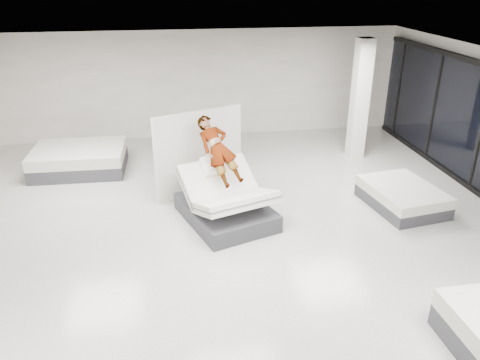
{
  "coord_description": "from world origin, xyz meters",
  "views": [
    {
      "loc": [
        -1.09,
        -7.06,
        4.77
      ],
      "look_at": [
        0.24,
        1.19,
        1.0
      ],
      "focal_mm": 35.0,
      "sensor_mm": 36.0,
      "label": 1
    }
  ],
  "objects_px": {
    "person": "(218,160)",
    "flat_bed_right_far": "(402,197)",
    "remote": "(236,172)",
    "divider_panel": "(199,153)",
    "column": "(360,100)",
    "hero_bed": "(226,203)",
    "flat_bed_left_far": "(80,159)"
  },
  "relations": [
    {
      "from": "person",
      "to": "flat_bed_right_far",
      "type": "height_order",
      "value": "person"
    },
    {
      "from": "remote",
      "to": "person",
      "type": "bearing_deg",
      "value": 122.15
    },
    {
      "from": "person",
      "to": "divider_panel",
      "type": "height_order",
      "value": "divider_panel"
    },
    {
      "from": "column",
      "to": "hero_bed",
      "type": "bearing_deg",
      "value": -142.58
    },
    {
      "from": "person",
      "to": "divider_panel",
      "type": "relative_size",
      "value": 0.74
    },
    {
      "from": "remote",
      "to": "flat_bed_left_far",
      "type": "distance_m",
      "value": 4.85
    },
    {
      "from": "divider_panel",
      "to": "flat_bed_right_far",
      "type": "height_order",
      "value": "divider_panel"
    },
    {
      "from": "flat_bed_left_far",
      "to": "column",
      "type": "distance_m",
      "value": 7.51
    },
    {
      "from": "remote",
      "to": "column",
      "type": "height_order",
      "value": "column"
    },
    {
      "from": "person",
      "to": "flat_bed_left_far",
      "type": "bearing_deg",
      "value": 119.36
    },
    {
      "from": "remote",
      "to": "hero_bed",
      "type": "bearing_deg",
      "value": 170.31
    },
    {
      "from": "hero_bed",
      "to": "column",
      "type": "distance_m",
      "value": 5.2
    },
    {
      "from": "remote",
      "to": "column",
      "type": "distance_m",
      "value": 4.9
    },
    {
      "from": "divider_panel",
      "to": "person",
      "type": "bearing_deg",
      "value": -98.22
    },
    {
      "from": "remote",
      "to": "column",
      "type": "bearing_deg",
      "value": 19.7
    },
    {
      "from": "hero_bed",
      "to": "column",
      "type": "height_order",
      "value": "column"
    },
    {
      "from": "remote",
      "to": "flat_bed_right_far",
      "type": "relative_size",
      "value": 0.07
    },
    {
      "from": "hero_bed",
      "to": "flat_bed_left_far",
      "type": "relative_size",
      "value": 1.04
    },
    {
      "from": "hero_bed",
      "to": "flat_bed_right_far",
      "type": "distance_m",
      "value": 3.89
    },
    {
      "from": "person",
      "to": "flat_bed_left_far",
      "type": "relative_size",
      "value": 0.7
    },
    {
      "from": "hero_bed",
      "to": "remote",
      "type": "height_order",
      "value": "hero_bed"
    },
    {
      "from": "flat_bed_left_far",
      "to": "column",
      "type": "height_order",
      "value": "column"
    },
    {
      "from": "remote",
      "to": "divider_panel",
      "type": "xyz_separation_m",
      "value": [
        -0.63,
        1.36,
        -0.06
      ]
    },
    {
      "from": "flat_bed_right_far",
      "to": "flat_bed_left_far",
      "type": "xyz_separation_m",
      "value": [
        -7.26,
        3.23,
        0.07
      ]
    },
    {
      "from": "hero_bed",
      "to": "flat_bed_right_far",
      "type": "bearing_deg",
      "value": -0.24
    },
    {
      "from": "divider_panel",
      "to": "flat_bed_right_far",
      "type": "distance_m",
      "value": 4.58
    },
    {
      "from": "hero_bed",
      "to": "person",
      "type": "relative_size",
      "value": 1.49
    },
    {
      "from": "flat_bed_right_far",
      "to": "flat_bed_left_far",
      "type": "height_order",
      "value": "flat_bed_left_far"
    },
    {
      "from": "column",
      "to": "remote",
      "type": "bearing_deg",
      "value": -141.34
    },
    {
      "from": "flat_bed_left_far",
      "to": "flat_bed_right_far",
      "type": "bearing_deg",
      "value": -23.97
    },
    {
      "from": "divider_panel",
      "to": "flat_bed_left_far",
      "type": "distance_m",
      "value": 3.54
    },
    {
      "from": "hero_bed",
      "to": "person",
      "type": "height_order",
      "value": "person"
    }
  ]
}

